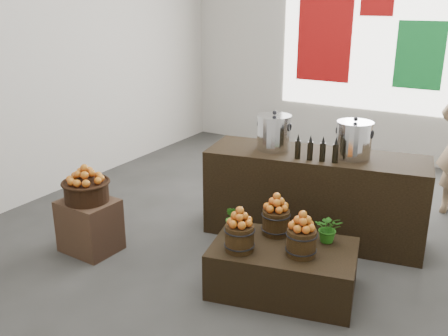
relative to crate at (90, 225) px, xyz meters
The scene contains 21 objects.
ground 1.84m from the crate, 41.54° to the left, with size 7.00×7.00×0.00m, color #3B3A38.
back_wall 5.20m from the crate, 73.85° to the left, with size 6.00×0.04×4.00m, color #B5B1A7.
back_opening 5.26m from the crate, 70.46° to the left, with size 3.20×0.02×2.40m, color white.
deco_red_left 5.01m from the crate, 80.73° to the left, with size 0.90×0.04×1.40m, color #A00C0C.
deco_green_right 5.39m from the crate, 64.18° to the left, with size 0.70×0.04×1.00m, color #137C30.
crate is the anchor object (origin of this frame).
wicker_basket 0.38m from the crate, ahead, with size 0.44×0.44×0.20m, color black.
apples_in_basket 0.57m from the crate, ahead, with size 0.35×0.35×0.19m, color #A30513, non-canonical shape.
display_table 2.07m from the crate, ahead, with size 1.26×0.78×0.44m, color black.
apple_bucket_front_left 1.76m from the crate, ahead, with size 0.25×0.25×0.23m, color #33220E.
apples_in_bucket_front_left 1.80m from the crate, ahead, with size 0.19×0.19×0.17m, color #A30513, non-canonical shape.
apple_bucket_front_right 2.26m from the crate, ahead, with size 0.25×0.25×0.23m, color #33220E.
apples_in_bucket_front_right 2.29m from the crate, ahead, with size 0.19×0.19×0.17m, color #A30513, non-canonical shape.
apple_bucket_rear 1.96m from the crate, 15.42° to the left, with size 0.25×0.25×0.23m, color #33220E.
apples_in_bucket_rear 2.00m from the crate, 15.42° to the left, with size 0.19×0.19×0.17m, color #A30513, non-canonical shape.
herb_garnish_right 2.44m from the crate, 14.44° to the left, with size 0.24×0.21×0.27m, color #206314.
herb_garnish_left 1.56m from the crate, 13.68° to the left, with size 0.14×0.11×0.25m, color #206314.
counter 2.41m from the crate, 38.72° to the left, with size 2.32×0.74×0.95m, color black.
stock_pot_left 2.17m from the crate, 45.26° to the left, with size 0.36×0.36×0.36m, color silver.
stock_pot_center 2.86m from the crate, 35.00° to the left, with size 0.36×0.36×0.36m, color silver.
oil_cruets 2.44m from the crate, 33.64° to the left, with size 0.34×0.06×0.26m, color black, non-canonical shape.
Camera 1 is at (2.22, -4.55, 2.52)m, focal length 40.00 mm.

